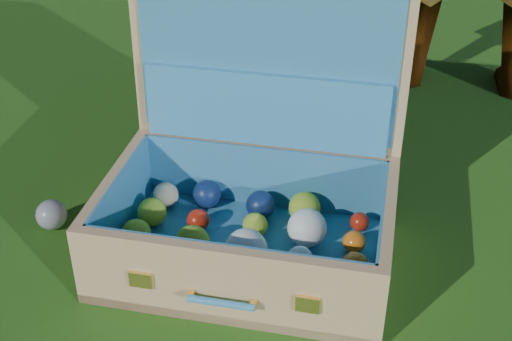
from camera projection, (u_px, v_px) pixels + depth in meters
name	position (u px, v px, depth m)	size (l,w,h in m)	color
ground	(242.00, 253.00, 1.71)	(60.00, 60.00, 0.00)	#215114
stray_ball	(51.00, 215.00, 1.78)	(0.08, 0.08, 0.08)	teal
suitcase	(253.00, 180.00, 1.66)	(0.68, 0.53, 0.64)	tan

